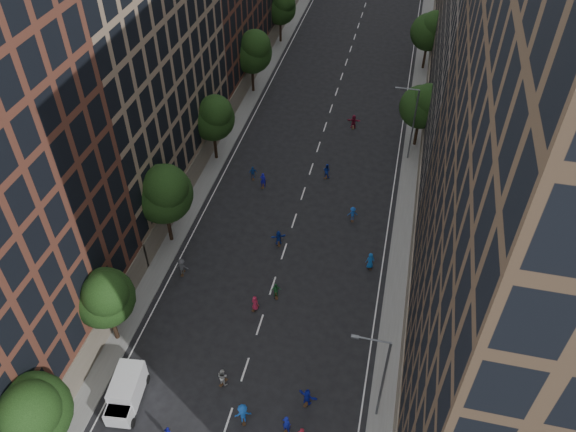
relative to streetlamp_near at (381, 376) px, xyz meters
The scene contains 31 objects.
ground 30.30m from the streetlamp_near, 110.32° to the left, with size 240.00×240.00×0.00m, color black.
sidewalk_left 42.27m from the streetlamp_near, 122.21° to the left, with size 4.00×105.00×0.15m, color slate.
sidewalk_right 35.90m from the streetlamp_near, 87.37° to the left, with size 4.00×105.00×0.15m, color slate.
bldg_left_b 39.13m from the streetlamp_near, 141.93° to the left, with size 14.00×26.00×34.00m, color #8F765D.
bldg_right_a 15.75m from the streetlamp_near, 19.17° to the left, with size 14.00×30.00×36.00m, color #4C3929.
bldg_right_b 35.03m from the streetlamp_near, 74.90° to the left, with size 14.00×28.00×33.00m, color #665D54.
tree_left_0 22.89m from the streetlamp_near, 159.12° to the right, with size 5.20×5.20×8.83m.
tree_left_1 21.47m from the streetlamp_near, behind, with size 4.80×4.80×8.21m.
tree_left_2 25.48m from the streetlamp_near, 147.07° to the left, with size 5.60×5.60×9.45m.
tree_left_3 35.12m from the streetlamp_near, 127.52° to the left, with size 5.00×5.00×8.58m.
tree_left_4 48.78m from the streetlamp_near, 115.99° to the left, with size 5.40×5.40×9.08m.
tree_left_5 63.57m from the streetlamp_near, 109.66° to the left, with size 4.80×4.80×8.33m.
tree_right_a 35.87m from the streetlamp_near, 88.38° to the left, with size 5.00×5.00×8.39m.
tree_right_b 55.86m from the streetlamp_near, 88.95° to the left, with size 5.20×5.20×8.83m.
streetlamp_near is the anchor object (origin of this frame).
streetlamp_far 33.00m from the streetlamp_near, 90.00° to the left, with size 2.64×0.22×9.06m.
cargo_van 18.86m from the streetlamp_near, behind, with size 2.58×4.66×2.37m.
skater_1 7.83m from the streetlamp_near, 155.67° to the right, with size 0.66×0.43×1.82m, color #131D9C.
skater_3 10.51m from the streetlamp_near, 163.72° to the right, with size 1.25×0.72×1.93m, color blue.
skater_5 6.61m from the streetlamp_near, behind, with size 1.52×0.48×1.64m, color #1420A9.
skater_6 14.22m from the streetlamp_near, 145.97° to the left, with size 0.74×0.48×1.50m, color #A21B38.
skater_8 12.45m from the streetlamp_near, behind, with size 0.82×0.64×1.68m, color #AFAEAA.
skater_9 21.80m from the streetlamp_near, 151.97° to the left, with size 1.16×0.67×1.79m, color #3D3E42.
skater_10 14.21m from the streetlamp_near, 136.21° to the left, with size 0.91×0.38×1.55m, color #1C5F2C.
skater_11 19.86m from the streetlamp_near, 125.02° to the left, with size 1.47×0.47×1.58m, color #122E96.
skater_12 15.50m from the streetlamp_near, 97.89° to the left, with size 0.84×0.55×1.73m, color #134EA0.
skater_13 28.70m from the streetlamp_near, 121.64° to the left, with size 0.65×0.43×1.78m, color #1717BD.
skater_14 28.99m from the streetlamp_near, 107.05° to the left, with size 0.84×0.65×1.72m, color navy.
skater_15 21.92m from the streetlamp_near, 102.34° to the left, with size 1.03×0.59×1.59m, color #1344A1.
skater_16 30.48m from the streetlamp_near, 122.86° to the left, with size 0.90×0.37×1.54m, color #13429D.
skater_17 38.90m from the streetlamp_near, 100.27° to the left, with size 1.64×0.52×1.77m, color maroon.
Camera 1 is at (8.95, -10.06, 38.96)m, focal length 35.00 mm.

